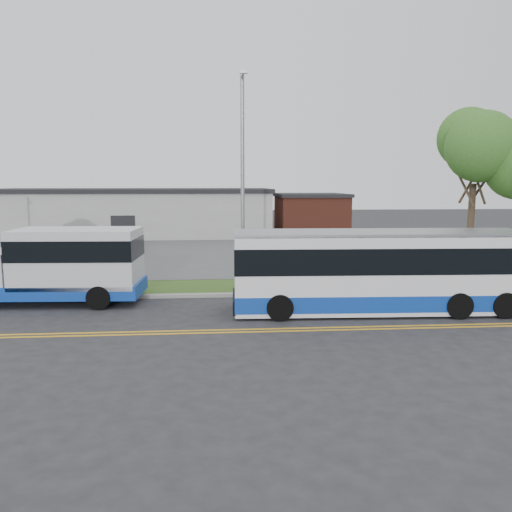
{
  "coord_description": "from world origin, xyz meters",
  "views": [
    {
      "loc": [
        1.85,
        -20.09,
        4.91
      ],
      "look_at": [
        3.57,
        2.25,
        1.6
      ],
      "focal_mm": 35.0,
      "sensor_mm": 36.0,
      "label": 1
    }
  ],
  "objects": [
    {
      "name": "parked_car_a",
      "position": [
        -5.35,
        14.37,
        0.91
      ],
      "size": [
        3.84,
        5.17,
        1.63
      ],
      "primitive_type": "imported",
      "rotation": [
        0.0,
        0.0,
        0.49
      ],
      "color": "silver",
      "rests_on": "parking_lot"
    },
    {
      "name": "streetlight_near",
      "position": [
        3.0,
        2.73,
        5.23
      ],
      "size": [
        0.35,
        1.53,
        9.5
      ],
      "color": "gray",
      "rests_on": "verge"
    },
    {
      "name": "shuttle_bus",
      "position": [
        -4.64,
        0.56,
        1.63
      ],
      "size": [
        8.07,
        3.0,
        3.05
      ],
      "rotation": [
        0.0,
        0.0,
        -0.05
      ],
      "color": "#0F3BA6",
      "rests_on": "ground"
    },
    {
      "name": "curb",
      "position": [
        0.0,
        1.1,
        0.07
      ],
      "size": [
        80.0,
        0.3,
        0.15
      ],
      "primitive_type": "cube",
      "color": "#9E9B93",
      "rests_on": "ground"
    },
    {
      "name": "parking_lot",
      "position": [
        0.0,
        17.0,
        0.05
      ],
      "size": [
        80.0,
        25.0,
        0.1
      ],
      "primitive_type": "cube",
      "color": "#4C4C4F",
      "rests_on": "ground"
    },
    {
      "name": "lane_line_south",
      "position": [
        0.0,
        -4.15,
        0.01
      ],
      "size": [
        70.0,
        0.12,
        0.01
      ],
      "primitive_type": "cube",
      "color": "gold",
      "rests_on": "ground"
    },
    {
      "name": "ground",
      "position": [
        0.0,
        0.0,
        0.0
      ],
      "size": [
        140.0,
        140.0,
        0.0
      ],
      "primitive_type": "plane",
      "color": "#28282B",
      "rests_on": "ground"
    },
    {
      "name": "verge",
      "position": [
        0.0,
        2.9,
        0.05
      ],
      "size": [
        80.0,
        3.3,
        0.1
      ],
      "primitive_type": "cube",
      "color": "#304F1A",
      "rests_on": "ground"
    },
    {
      "name": "parked_car_b",
      "position": [
        -7.24,
        13.17,
        0.8
      ],
      "size": [
        2.84,
        5.13,
        1.41
      ],
      "primitive_type": "imported",
      "rotation": [
        0.0,
        0.0,
        -0.19
      ],
      "color": "white",
      "rests_on": "parking_lot"
    },
    {
      "name": "brick_wing",
      "position": [
        10.5,
        26.0,
        1.96
      ],
      "size": [
        6.3,
        7.3,
        3.9
      ],
      "color": "brown",
      "rests_on": "ground"
    },
    {
      "name": "transit_bus",
      "position": [
        7.98,
        -1.8,
        1.56
      ],
      "size": [
        11.22,
        3.01,
        3.09
      ],
      "rotation": [
        0.0,
        0.0,
        -0.04
      ],
      "color": "white",
      "rests_on": "ground"
    },
    {
      "name": "lane_line_north",
      "position": [
        0.0,
        -3.85,
        0.01
      ],
      "size": [
        70.0,
        0.12,
        0.01
      ],
      "primitive_type": "cube",
      "color": "gold",
      "rests_on": "ground"
    },
    {
      "name": "tree_east",
      "position": [
        14.0,
        3.0,
        6.2
      ],
      "size": [
        5.2,
        5.2,
        8.33
      ],
      "color": "#3B2B20",
      "rests_on": "verge"
    },
    {
      "name": "commercial_building",
      "position": [
        -6.0,
        27.0,
        2.18
      ],
      "size": [
        25.4,
        10.4,
        4.35
      ],
      "color": "#9E9E99",
      "rests_on": "ground"
    }
  ]
}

